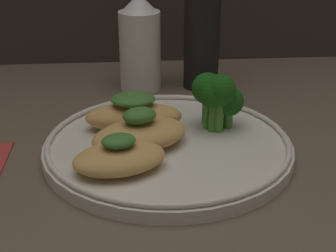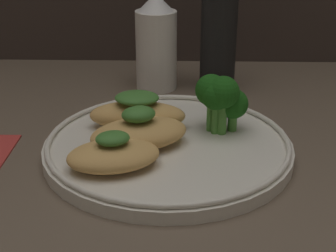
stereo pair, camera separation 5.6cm
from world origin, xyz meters
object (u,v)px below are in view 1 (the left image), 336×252
plate (168,146)px  broccoli_bunch (216,95)px  sauce_bottle (140,44)px  pepper_grinder (202,30)px

plate → broccoli_bunch: size_ratio=4.00×
broccoli_bunch → sauce_bottle: size_ratio=0.49×
broccoli_bunch → pepper_grinder: bearing=87.2°
plate → broccoli_bunch: 8.09cm
broccoli_bunch → pepper_grinder: pepper_grinder is taller
plate → pepper_grinder: size_ratio=1.45×
plate → sauce_bottle: size_ratio=1.97×
broccoli_bunch → pepper_grinder: (0.89, 18.22, 2.95)cm
pepper_grinder → broccoli_bunch: bearing=-92.8°
broccoli_bunch → pepper_grinder: 18.48cm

